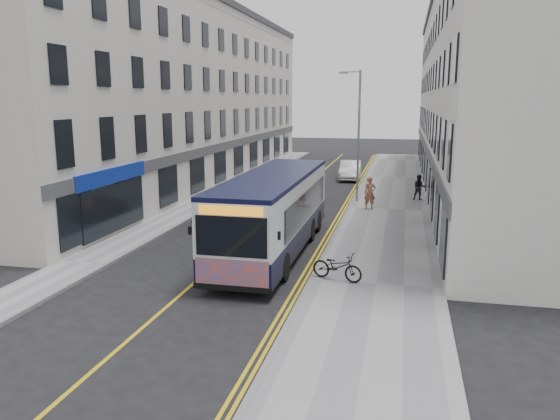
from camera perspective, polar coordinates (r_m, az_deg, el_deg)
The scene contains 17 objects.
ground at distance 21.53m, azimuth -6.73°, elevation -5.65°, with size 140.00×140.00×0.00m, color black.
pavement_east at distance 31.98m, azimuth 11.27°, elevation 0.02°, with size 4.50×64.00×0.12m, color gray.
pavement_west at distance 34.15m, azimuth -7.94°, elevation 0.86°, with size 2.00×64.00×0.12m, color gray.
kerb_east at distance 32.11m, azimuth 7.26°, elevation 0.20°, with size 0.18×64.00×0.13m, color slate.
kerb_west at distance 33.81m, azimuth -6.35°, elevation 0.80°, with size 0.18×64.00×0.13m, color slate.
road_centre_line at distance 32.74m, azimuth 0.28°, elevation 0.41°, with size 0.12×64.00×0.01m, color gold.
road_dbl_yellow_inner at distance 32.17m, azimuth 6.46°, elevation 0.13°, with size 0.10×64.00×0.01m, color gold.
road_dbl_yellow_outer at distance 32.15m, azimuth 6.81°, elevation 0.12°, with size 0.10×64.00×0.01m, color gold.
terrace_east at distance 40.60m, azimuth 19.61°, elevation 11.14°, with size 6.00×46.00×13.00m, color silver.
terrace_west at distance 43.40m, azimuth -8.95°, elevation 11.64°, with size 6.00×46.00×13.00m, color beige.
streetlamp at distance 33.53m, azimuth 8.09°, elevation 8.11°, with size 1.32×0.18×8.00m.
city_bus at distance 22.51m, azimuth -0.66°, elevation -0.04°, with size 2.66×11.42×3.32m.
bicycle at distance 19.19m, azimuth 5.99°, elevation -5.89°, with size 0.65×1.86×0.98m, color black.
pedestrian_near at distance 31.51m, azimuth 9.37°, elevation 1.75°, with size 0.68×0.45×1.86m, color #8D5840.
pedestrian_far at distance 35.01m, azimuth 14.36°, elevation 2.29°, with size 0.77×0.60×1.59m, color black.
car_white at distance 43.94m, azimuth 7.36°, elevation 4.15°, with size 1.56×4.48×1.48m, color silver.
car_maroon at distance 28.56m, azimuth -7.04°, elevation -0.02°, with size 1.53×3.81×1.30m, color #470B0F.
Camera 1 is at (6.99, -19.35, 6.35)m, focal length 35.00 mm.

